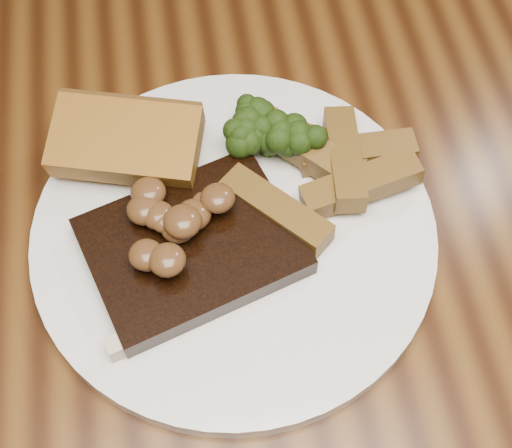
{
  "coord_description": "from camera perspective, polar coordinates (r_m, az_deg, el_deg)",
  "views": [
    {
      "loc": [
        -0.05,
        -0.28,
        1.24
      ],
      "look_at": [
        -0.01,
        -0.02,
        0.78
      ],
      "focal_mm": 50.0,
      "sensor_mm": 36.0,
      "label": 1
    }
  ],
  "objects": [
    {
      "name": "dining_table",
      "position": [
        0.64,
        0.27,
        -4.27
      ],
      "size": [
        1.6,
        0.9,
        0.75
      ],
      "color": "#502F10",
      "rests_on": "ground"
    },
    {
      "name": "broccoli_cluster",
      "position": [
        0.57,
        1.33,
        6.96
      ],
      "size": [
        0.06,
        0.06,
        0.04
      ],
      "primitive_type": null,
      "color": "#22370C",
      "rests_on": "plate"
    },
    {
      "name": "steak_bone",
      "position": [
        0.51,
        -4.46,
        -7.03
      ],
      "size": [
        0.14,
        0.05,
        0.02
      ],
      "primitive_type": "cube",
      "rotation": [
        0.0,
        0.0,
        0.31
      ],
      "color": "#C2B196",
      "rests_on": "plate"
    },
    {
      "name": "garlic_bread",
      "position": [
        0.58,
        -10.06,
        5.29
      ],
      "size": [
        0.13,
        0.09,
        0.02
      ],
      "primitive_type": "cube",
      "rotation": [
        0.0,
        0.0,
        -0.28
      ],
      "color": "#9B6E1C",
      "rests_on": "plate"
    },
    {
      "name": "steak",
      "position": [
        0.53,
        -5.12,
        -1.88
      ],
      "size": [
        0.18,
        0.15,
        0.02
      ],
      "primitive_type": "cube",
      "rotation": [
        0.0,
        0.0,
        0.31
      ],
      "color": "black",
      "rests_on": "plate"
    },
    {
      "name": "mushroom_pile",
      "position": [
        0.51,
        -6.26,
        0.05
      ],
      "size": [
        0.08,
        0.08,
        0.03
      ],
      "primitive_type": null,
      "color": "#522F19",
      "rests_on": "steak"
    },
    {
      "name": "potato_wedges",
      "position": [
        0.55,
        5.7,
        2.72
      ],
      "size": [
        0.12,
        0.12,
        0.02
      ],
      "primitive_type": null,
      "color": "brown",
      "rests_on": "plate"
    },
    {
      "name": "plate",
      "position": [
        0.55,
        -1.76,
        -0.83
      ],
      "size": [
        0.34,
        0.34,
        0.01
      ],
      "primitive_type": "cylinder",
      "rotation": [
        0.0,
        0.0,
        -0.12
      ],
      "color": "white",
      "rests_on": "dining_table"
    },
    {
      "name": "ground",
      "position": [
        1.27,
        0.15,
        -17.37
      ],
      "size": [
        4.5,
        4.5,
        0.0
      ],
      "primitive_type": "plane",
      "color": "#361B0C",
      "rests_on": "ground"
    }
  ]
}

